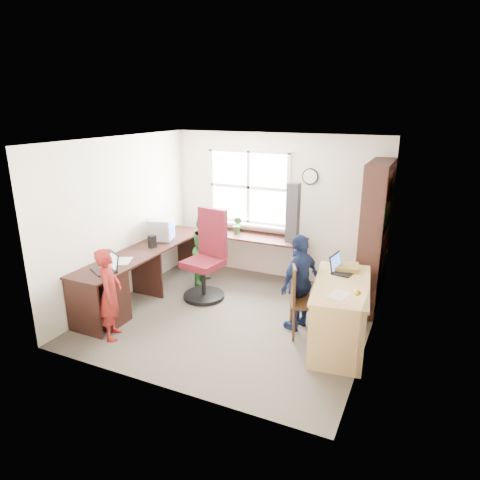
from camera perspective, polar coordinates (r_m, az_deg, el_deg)
The scene contains 19 objects.
room at distance 5.65m, azimuth -0.55°, elevation 1.18°, with size 3.64×3.44×2.44m.
l_desk at distance 6.26m, azimuth -13.07°, elevation -5.03°, with size 2.38×2.95×0.75m.
right_desk at distance 5.32m, azimuth 13.28°, elevation -7.77°, with size 0.83×1.46×0.80m.
bookshelf at distance 6.30m, azimuth 17.46°, elevation 0.03°, with size 0.30×1.02×2.10m.
swivel_chair at distance 6.46m, azimuth -4.41°, elevation -2.73°, with size 0.72×0.72×1.35m.
wooden_chair at distance 5.45m, azimuth 8.21°, elevation -7.54°, with size 0.54×0.54×0.96m.
crt_monitor at distance 6.90m, azimuth -10.44°, elevation 1.37°, with size 0.42×0.39×0.34m.
laptop_left at distance 5.84m, azimuth -17.26°, elevation -3.37°, with size 0.44×0.41×0.24m.
laptop_right at distance 5.55m, azimuth 13.27°, elevation -3.62°, with size 0.32×0.36×0.22m.
speaker_a at distance 6.59m, azimuth -11.63°, elevation -0.19°, with size 0.12×0.12×0.19m.
speaker_b at distance 7.05m, azimuth -9.29°, elevation 1.09°, with size 0.12×0.12×0.18m.
cd_tower at distance 6.73m, azimuth 7.07°, elevation 3.67°, with size 0.19×0.16×0.93m.
game_box at distance 5.65m, azimuth 14.04°, elevation -3.54°, with size 0.35×0.35×0.06m.
paper_a at distance 6.14m, azimuth -15.39°, elevation -2.72°, with size 0.33×0.37×0.00m.
paper_b at distance 4.90m, azimuth 13.00°, elevation -7.17°, with size 0.25×0.31×0.00m.
potted_plant at distance 7.13m, azimuth -0.37°, elevation 2.00°, with size 0.16×0.13×0.30m, color #2C6A2A.
person_red at distance 5.54m, azimuth -16.97°, elevation -6.90°, with size 0.43×0.28×1.18m, color maroon.
person_green at distance 6.97m, azimuth -4.63°, elevation -1.24°, with size 0.56×0.43×1.15m, color #286529.
person_navy at distance 5.57m, azimuth 7.96°, elevation -5.59°, with size 0.75×0.31×1.28m, color #152144.
Camera 1 is at (2.32, -4.81, 2.81)m, focal length 32.00 mm.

